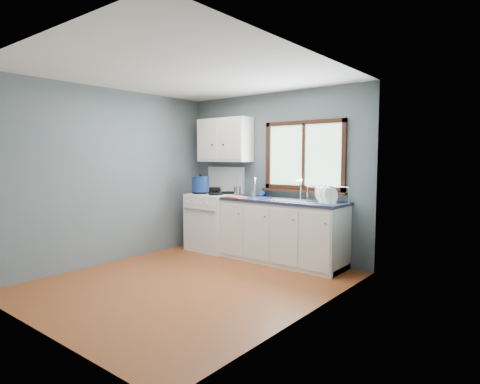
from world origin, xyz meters
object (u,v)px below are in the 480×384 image
Objects in this scene: sink at (293,205)px; dish_rack at (327,198)px; skillet at (213,189)px; gas_range at (214,220)px; utensil_crock at (237,191)px; base_cabinets at (282,234)px; stockpot at (201,184)px; thermos at (254,187)px.

dish_rack is at bearing -3.33° from sink.
skillet is 0.77× the size of dish_rack.
skillet is at bearing 137.89° from gas_range.
skillet is 0.55m from utensil_crock.
gas_range is at bearing -23.57° from skillet.
skillet is (-1.64, 0.12, 0.13)m from sink.
gas_range reaches higher than sink.
utensil_crock reaches higher than sink.
gas_range is at bearing -163.62° from utensil_crock.
base_cabinets is 0.91m from dish_rack.
stockpot is (-1.47, -0.16, 0.68)m from base_cabinets.
utensil_crock is 1.63m from dish_rack.
utensil_crock is at bearing 174.87° from sink.
gas_range is at bearing 39.60° from stockpot.
thermos reaches higher than skillet.
utensil_crock is at bearing 16.38° from gas_range.
skillet is at bearing -166.77° from dish_rack.
base_cabinets is at bearing 6.13° from stockpot.
skillet is at bearing 175.15° from base_cabinets.
utensil_crock is 1.18× the size of thermos.
gas_range is at bearing -163.04° from dish_rack.
dish_rack reaches higher than base_cabinets.
skillet is at bearing 177.80° from thermos.
dish_rack is (2.18, -0.16, -0.00)m from skillet.
utensil_crock is at bearing 178.73° from thermos.
stockpot is at bearing -173.87° from base_cabinets.
dish_rack is at bearing 3.32° from stockpot.
sink is (1.49, 0.02, 0.37)m from gas_range.
gas_range reaches higher than stockpot.
base_cabinets is at bearing 0.82° from gas_range.
utensil_crock reaches higher than base_cabinets.
dish_rack is (0.71, -0.03, 0.57)m from base_cabinets.
base_cabinets is at bearing 179.87° from sink.
gas_range is 3.32× the size of skillet.
gas_range is at bearing -179.18° from base_cabinets.
dish_rack is at bearing -2.52° from base_cabinets.
sink is at bearing -5.13° from utensil_crock.
utensil_crock is (0.39, 0.12, 0.50)m from gas_range.
skillet is 1.25× the size of stockpot.
gas_range is 4.14× the size of stockpot.
dish_rack is (1.29, -0.12, -0.09)m from thermos.
gas_range is at bearing -179.29° from sink.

